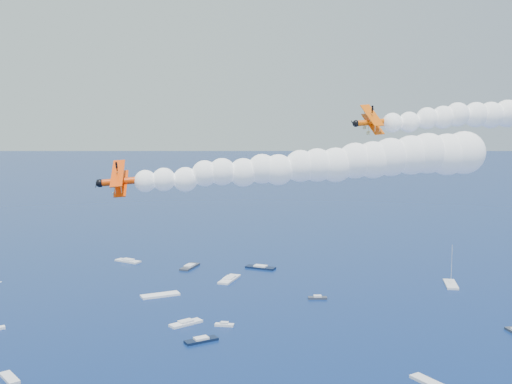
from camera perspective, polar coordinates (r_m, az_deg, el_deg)
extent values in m
cube|color=silver|center=(152.60, 15.58, -16.44)|extent=(6.15, 9.82, 0.70)
cube|color=black|center=(247.33, 0.41, -6.93)|extent=(11.94, 9.98, 0.70)
cube|color=#303541|center=(249.82, -6.08, -6.83)|extent=(9.12, 11.94, 0.70)
cube|color=white|center=(183.34, -2.91, -12.07)|extent=(5.74, 3.53, 0.70)
cube|color=black|center=(172.19, -5.04, -13.40)|extent=(9.55, 5.60, 0.70)
cube|color=white|center=(185.52, -6.44, -11.87)|extent=(10.23, 7.38, 0.70)
cube|color=silver|center=(234.44, 17.42, -8.07)|extent=(8.09, 12.96, 0.70)
cube|color=white|center=(213.63, -8.77, -9.32)|extent=(13.43, 6.92, 0.70)
cube|color=#313542|center=(209.15, 5.66, -9.63)|extent=(6.48, 3.13, 0.70)
cube|color=silver|center=(263.15, -11.65, -6.21)|extent=(10.93, 10.26, 0.70)
cube|color=white|center=(159.95, -21.65, -15.56)|extent=(5.81, 8.01, 0.70)
cube|color=white|center=(230.60, -2.46, -7.99)|extent=(10.18, 13.34, 0.70)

